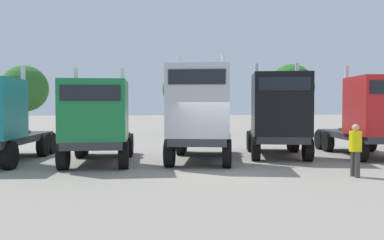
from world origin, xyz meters
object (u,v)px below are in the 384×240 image
semi_truck_green (97,121)px  semi_truck_red (373,116)px  semi_truck_silver (200,114)px  visitor_in_hivis (355,146)px  semi_truck_black (279,114)px

semi_truck_green → semi_truck_red: size_ratio=0.94×
semi_truck_silver → semi_truck_red: (8.06, 0.20, -0.13)m
semi_truck_green → visitor_in_hivis: semi_truck_green is taller
semi_truck_red → visitor_in_hivis: (-3.61, -4.24, -0.89)m
semi_truck_black → visitor_in_hivis: semi_truck_black is taller
semi_truck_green → visitor_in_hivis: 9.61m
visitor_in_hivis → semi_truck_red: bearing=-128.6°
semi_truck_green → semi_truck_black: semi_truck_black is taller
semi_truck_silver → semi_truck_black: size_ratio=1.07×
semi_truck_black → visitor_in_hivis: size_ratio=3.56×
semi_truck_black → semi_truck_silver: bearing=-59.2°
semi_truck_silver → semi_truck_black: 4.02m
semi_truck_green → semi_truck_silver: (4.12, -0.26, 0.28)m
semi_truck_silver → semi_truck_green: bearing=-78.7°
semi_truck_silver → visitor_in_hivis: 6.09m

